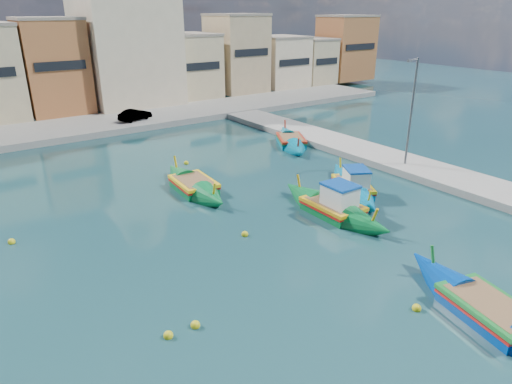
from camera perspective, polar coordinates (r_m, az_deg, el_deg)
name	(u,v)px	position (r m, az deg, el deg)	size (l,w,h in m)	color
ground	(262,284)	(20.09, 0.76, -11.45)	(160.00, 160.00, 0.00)	#143A3E
east_quay	(486,189)	(32.91, 26.86, 0.29)	(4.00, 70.00, 0.50)	gray
north_quay	(64,130)	(47.78, -22.90, 7.19)	(80.00, 8.00, 0.60)	gray
north_townhouses	(102,67)	(55.73, -18.74, 14.57)	(83.20, 7.87, 10.19)	#C2B086
church_block	(125,34)	(57.15, -16.07, 18.46)	(10.00, 10.00, 19.10)	beige
quay_street_lamp	(411,112)	(34.32, 18.80, 9.48)	(1.18, 0.16, 8.00)	#595B60
luzzu_turquoise_cabin	(353,187)	(30.11, 12.02, 0.56)	(5.89, 8.39, 2.76)	#006FA3
luzzu_blue_cabin	(333,208)	(26.66, 9.62, -2.02)	(2.25, 8.67, 3.06)	#0B7333
luzzu_cyan_mid	(291,142)	(40.16, 4.39, 6.28)	(6.11, 8.67, 2.60)	#007A9D
luzzu_green	(194,186)	(30.03, -7.76, 0.70)	(2.77, 8.57, 2.66)	#0B7537
luzzu_blue_south	(489,313)	(20.08, 27.14, -13.28)	(4.25, 9.31, 2.62)	#003DA5
mooring_buoys	(248,242)	(23.23, -1.07, -6.27)	(25.37, 22.02, 0.36)	yellow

